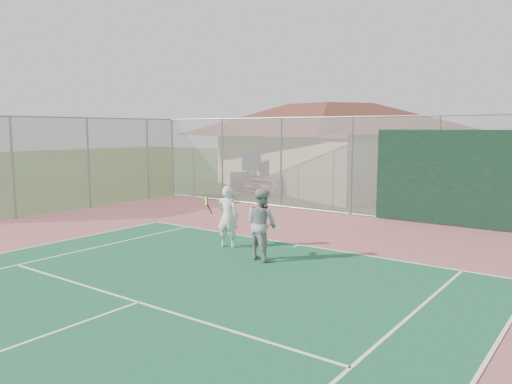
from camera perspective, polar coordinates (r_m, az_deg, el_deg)
back_fence at (r=16.92m, az=20.35°, el=2.00°), size 20.08×0.11×3.53m
side_fence_left at (r=20.49m, az=-18.60°, el=3.14°), size 0.08×9.00×3.50m
clubhouse at (r=26.06m, az=8.37°, el=6.19°), size 14.14×11.94×5.19m
bleachers at (r=23.96m, az=0.92°, el=1.11°), size 3.09×2.32×0.98m
player_white_front at (r=12.93m, az=-3.30°, el=-2.86°), size 0.95×0.68×1.61m
player_grey_back at (r=11.71m, az=0.65°, el=-3.79°), size 0.94×0.80×1.68m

